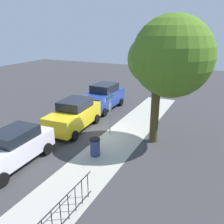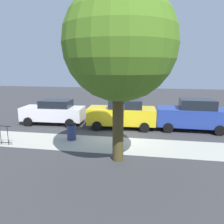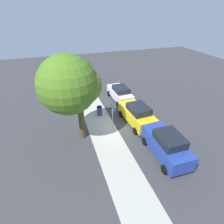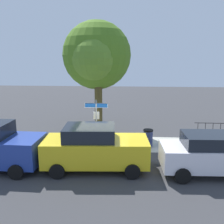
# 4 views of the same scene
# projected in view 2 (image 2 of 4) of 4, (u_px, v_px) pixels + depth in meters

# --- Properties ---
(ground_plane) EXTENTS (60.00, 60.00, 0.00)m
(ground_plane) POSITION_uv_depth(u_px,v_px,m) (114.00, 137.00, 13.27)
(ground_plane) COLOR #38383A
(sidewalk_strip) EXTENTS (24.00, 2.60, 0.00)m
(sidewalk_strip) POSITION_uv_depth(u_px,v_px,m) (76.00, 142.00, 12.35)
(sidewalk_strip) COLOR #ABAA9C
(sidewalk_strip) RESTS_ON ground_plane
(street_sign) EXTENTS (1.23, 0.07, 2.71)m
(street_sign) POSITION_uv_depth(u_px,v_px,m) (121.00, 108.00, 12.42)
(street_sign) COLOR #9EA0A5
(street_sign) RESTS_ON ground_plane
(shade_tree) EXTENTS (4.40, 4.68, 7.23)m
(shade_tree) POSITION_uv_depth(u_px,v_px,m) (122.00, 47.00, 8.52)
(shade_tree) COLOR #483D1E
(shade_tree) RESTS_ON ground_plane
(car_blue) EXTENTS (4.56, 2.18, 2.09)m
(car_blue) POSITION_uv_depth(u_px,v_px,m) (193.00, 115.00, 14.52)
(car_blue) COLOR navy
(car_blue) RESTS_ON ground_plane
(car_yellow) EXTENTS (4.67, 2.31, 1.99)m
(car_yellow) POSITION_uv_depth(u_px,v_px,m) (122.00, 114.00, 15.10)
(car_yellow) COLOR gold
(car_yellow) RESTS_ON ground_plane
(car_white) EXTENTS (4.55, 2.07, 1.79)m
(car_white) POSITION_uv_depth(u_px,v_px,m) (54.00, 112.00, 16.12)
(car_white) COLOR silver
(car_white) RESTS_ON ground_plane
(trash_bin) EXTENTS (0.55, 0.55, 0.98)m
(trash_bin) POSITION_uv_depth(u_px,v_px,m) (71.00, 132.00, 12.69)
(trash_bin) COLOR navy
(trash_bin) RESTS_ON ground_plane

